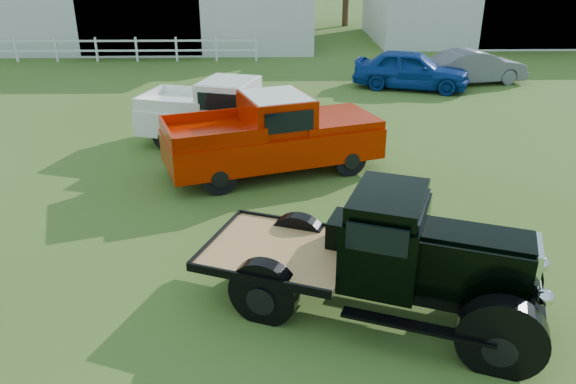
{
  "coord_description": "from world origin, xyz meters",
  "views": [
    {
      "loc": [
        -0.02,
        -8.77,
        5.49
      ],
      "look_at": [
        0.2,
        1.2,
        1.05
      ],
      "focal_mm": 35.0,
      "sensor_mm": 36.0,
      "label": 1
    }
  ],
  "objects_px": {
    "white_pickup": "(226,114)",
    "misc_car_grey": "(475,67)",
    "vintage_flatbed": "(378,253)",
    "red_pickup": "(272,134)",
    "misc_car_blue": "(411,69)"
  },
  "relations": [
    {
      "from": "misc_car_grey",
      "to": "red_pickup",
      "type": "bearing_deg",
      "value": 126.55
    },
    {
      "from": "vintage_flatbed",
      "to": "misc_car_grey",
      "type": "xyz_separation_m",
      "value": [
        6.86,
        16.02,
        -0.36
      ]
    },
    {
      "from": "white_pickup",
      "to": "misc_car_grey",
      "type": "distance_m",
      "value": 12.59
    },
    {
      "from": "vintage_flatbed",
      "to": "red_pickup",
      "type": "height_order",
      "value": "vintage_flatbed"
    },
    {
      "from": "vintage_flatbed",
      "to": "white_pickup",
      "type": "distance_m",
      "value": 8.74
    },
    {
      "from": "white_pickup",
      "to": "misc_car_blue",
      "type": "height_order",
      "value": "white_pickup"
    },
    {
      "from": "vintage_flatbed",
      "to": "white_pickup",
      "type": "relative_size",
      "value": 1.02
    },
    {
      "from": "red_pickup",
      "to": "misc_car_blue",
      "type": "bearing_deg",
      "value": 39.07
    },
    {
      "from": "vintage_flatbed",
      "to": "misc_car_blue",
      "type": "relative_size",
      "value": 1.16
    },
    {
      "from": "red_pickup",
      "to": "misc_car_grey",
      "type": "bearing_deg",
      "value": 30.19
    },
    {
      "from": "red_pickup",
      "to": "misc_car_grey",
      "type": "xyz_separation_m",
      "value": [
        8.53,
        9.93,
        -0.33
      ]
    },
    {
      "from": "white_pickup",
      "to": "misc_car_grey",
      "type": "bearing_deg",
      "value": 55.19
    },
    {
      "from": "vintage_flatbed",
      "to": "misc_car_grey",
      "type": "bearing_deg",
      "value": 87.61
    },
    {
      "from": "misc_car_grey",
      "to": "white_pickup",
      "type": "bearing_deg",
      "value": 115.59
    },
    {
      "from": "white_pickup",
      "to": "vintage_flatbed",
      "type": "bearing_deg",
      "value": -53.06
    }
  ]
}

